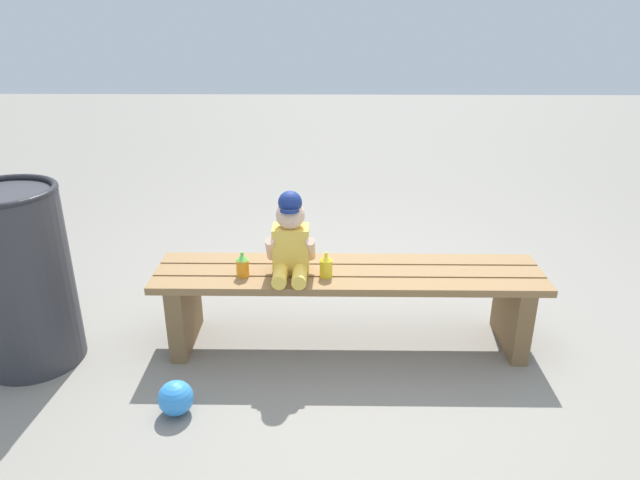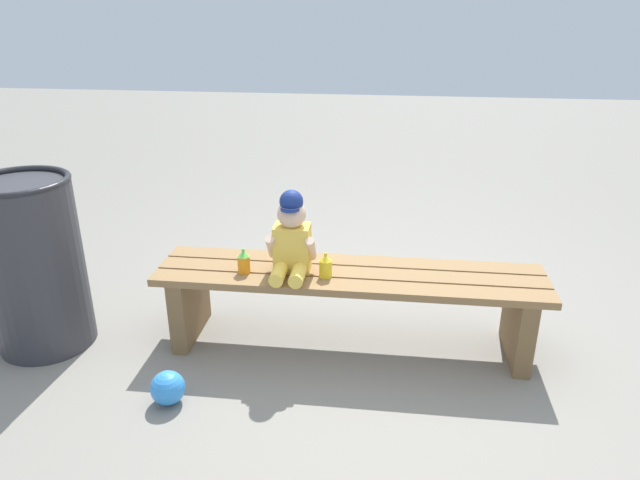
{
  "view_description": "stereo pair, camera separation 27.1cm",
  "coord_description": "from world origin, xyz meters",
  "px_view_note": "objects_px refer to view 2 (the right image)",
  "views": [
    {
      "loc": [
        -0.11,
        -2.55,
        1.64
      ],
      "look_at": [
        -0.14,
        -0.05,
        0.59
      ],
      "focal_mm": 32.77,
      "sensor_mm": 36.0,
      "label": 1
    },
    {
      "loc": [
        0.16,
        -2.53,
        1.64
      ],
      "look_at": [
        -0.14,
        -0.05,
        0.59
      ],
      "focal_mm": 32.77,
      "sensor_mm": 36.0,
      "label": 2
    }
  ],
  "objects_px": {
    "trash_bin": "(34,264)",
    "sippy_cup_right": "(326,266)",
    "park_bench": "(349,293)",
    "sippy_cup_left": "(244,261)",
    "toy_ball": "(168,388)",
    "child_figure": "(291,237)"
  },
  "relations": [
    {
      "from": "trash_bin",
      "to": "sippy_cup_right",
      "type": "bearing_deg",
      "value": 3.73
    },
    {
      "from": "park_bench",
      "to": "sippy_cup_right",
      "type": "xyz_separation_m",
      "value": [
        -0.11,
        -0.07,
        0.18
      ]
    },
    {
      "from": "sippy_cup_left",
      "to": "toy_ball",
      "type": "height_order",
      "value": "sippy_cup_left"
    },
    {
      "from": "child_figure",
      "to": "toy_ball",
      "type": "bearing_deg",
      "value": -131.35
    },
    {
      "from": "child_figure",
      "to": "sippy_cup_left",
      "type": "distance_m",
      "value": 0.26
    },
    {
      "from": "park_bench",
      "to": "sippy_cup_right",
      "type": "distance_m",
      "value": 0.22
    },
    {
      "from": "park_bench",
      "to": "child_figure",
      "type": "distance_m",
      "value": 0.41
    },
    {
      "from": "toy_ball",
      "to": "sippy_cup_left",
      "type": "bearing_deg",
      "value": 64.16
    },
    {
      "from": "sippy_cup_right",
      "to": "trash_bin",
      "type": "xyz_separation_m",
      "value": [
        -1.41,
        -0.09,
        -0.03
      ]
    },
    {
      "from": "park_bench",
      "to": "toy_ball",
      "type": "xyz_separation_m",
      "value": [
        -0.74,
        -0.55,
        -0.22
      ]
    },
    {
      "from": "park_bench",
      "to": "sippy_cup_left",
      "type": "xyz_separation_m",
      "value": [
        -0.5,
        -0.07,
        0.18
      ]
    },
    {
      "from": "sippy_cup_right",
      "to": "child_figure",
      "type": "bearing_deg",
      "value": 167.02
    },
    {
      "from": "park_bench",
      "to": "sippy_cup_right",
      "type": "relative_size",
      "value": 15.11
    },
    {
      "from": "park_bench",
      "to": "child_figure",
      "type": "bearing_deg",
      "value": -174.11
    },
    {
      "from": "park_bench",
      "to": "toy_ball",
      "type": "height_order",
      "value": "park_bench"
    },
    {
      "from": "child_figure",
      "to": "sippy_cup_left",
      "type": "height_order",
      "value": "child_figure"
    },
    {
      "from": "sippy_cup_left",
      "to": "trash_bin",
      "type": "bearing_deg",
      "value": -174.83
    },
    {
      "from": "child_figure",
      "to": "sippy_cup_right",
      "type": "bearing_deg",
      "value": -12.98
    },
    {
      "from": "trash_bin",
      "to": "sippy_cup_left",
      "type": "bearing_deg",
      "value": 5.17
    },
    {
      "from": "sippy_cup_left",
      "to": "sippy_cup_right",
      "type": "xyz_separation_m",
      "value": [
        0.39,
        0.0,
        0.0
      ]
    },
    {
      "from": "child_figure",
      "to": "toy_ball",
      "type": "distance_m",
      "value": 0.87
    },
    {
      "from": "park_bench",
      "to": "trash_bin",
      "type": "height_order",
      "value": "trash_bin"
    }
  ]
}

